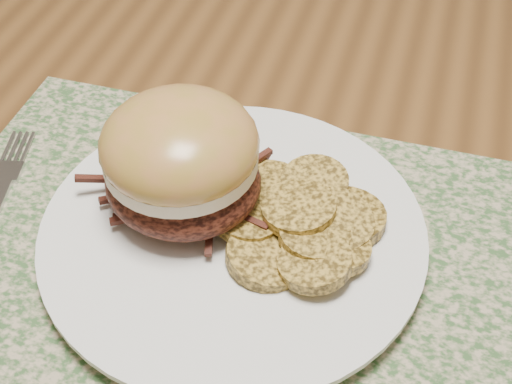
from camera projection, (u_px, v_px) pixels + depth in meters
The scene contains 4 objects.
placemat at pixel (223, 263), 0.51m from camera, with size 0.45×0.33×0.00m, color #36592D.
dinner_plate at pixel (233, 234), 0.51m from camera, with size 0.26×0.26×0.02m, color white.
pork_sandwich at pixel (181, 160), 0.49m from camera, with size 0.15×0.15×0.09m.
roasted_potatoes at pixel (305, 222), 0.50m from camera, with size 0.13×0.14×0.03m.
Camera 1 is at (-0.18, -0.30, 1.15)m, focal length 50.00 mm.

